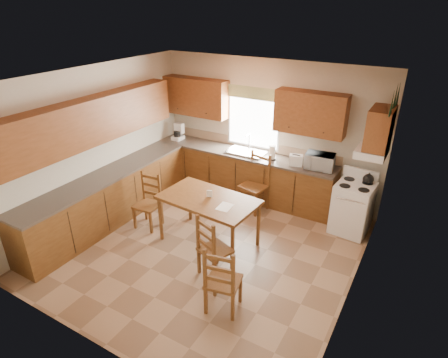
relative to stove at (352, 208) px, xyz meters
The scene contains 35 objects.
floor 2.56m from the stove, 138.24° to the right, with size 4.50×4.50×0.00m, color #927053.
ceiling 3.39m from the stove, 138.24° to the right, with size 4.50×4.50×0.00m, color #9A5028.
wall_left 4.55m from the stove, 157.88° to the right, with size 4.50×4.50×0.00m, color beige.
wall_right 1.95m from the stove, 77.57° to the right, with size 4.50×4.50×0.00m, color beige.
wall_back 2.17m from the stove, 163.09° to the left, with size 4.50×4.50×0.00m, color beige.
wall_front 4.45m from the stove, 115.57° to the right, with size 4.50×4.50×0.00m, color beige.
lower_cab_back 2.27m from the stove, behind, with size 3.75×0.60×0.88m, color brown.
lower_cab_left 4.24m from the stove, 154.48° to the right, with size 0.60×3.60×0.88m, color brown.
counter_back 2.32m from the stove, behind, with size 3.75×0.63×0.04m, color #4B4139.
counter_left 4.27m from the stove, 154.48° to the right, with size 0.63×3.60×0.04m, color #4B4139.
backsplash 2.39m from the stove, 166.01° to the left, with size 3.75×0.01×0.18m, color #9F8367.
upper_cab_back_left 3.73m from the stove, behind, with size 1.41×0.33×0.75m, color brown.
upper_cab_back_right 1.79m from the stove, 158.21° to the left, with size 1.25×0.33×0.75m, color brown.
upper_cab_left 4.59m from the stove, 155.25° to the right, with size 0.33×3.60×0.75m, color brown.
upper_cab_stove 1.48m from the stove, ahead, with size 0.33×0.62×0.62m, color brown.
range_hood 1.09m from the stove, 10.68° to the right, with size 0.44×0.62×0.12m, color white.
window_frame 2.51m from the stove, 166.05° to the left, with size 1.13×0.02×1.18m, color white.
window_pane 2.51m from the stove, 166.17° to the left, with size 1.05×0.01×1.10m, color white.
window_valance 2.76m from the stove, 166.79° to the left, with size 1.19×0.01×0.24m, color #436C30.
sink_basin 2.25m from the stove, behind, with size 0.75×0.45×0.04m, color silver.
pine_decal_a 2.00m from the stove, 46.55° to the right, with size 0.22×0.22×0.36m, color #15361C.
pine_decal_b 2.01m from the stove, ahead, with size 0.22×0.22×0.36m, color #15361C.
pine_decal_c 1.99m from the stove, 41.47° to the left, with size 0.22×0.22×0.36m, color #15361C.
stove is the anchor object (origin of this frame).
coffeemaker 3.87m from the stove, behind, with size 0.18×0.22×0.31m, color white.
paper_towel 1.75m from the stove, behind, with size 0.12×0.12×0.28m, color white.
toaster 1.29m from the stove, behind, with size 0.24×0.15×0.20m, color white.
microwave 0.99m from the stove, 160.10° to the left, with size 0.46×0.33×0.28m, color white.
dining_table 2.46m from the stove, 141.75° to the right, with size 1.54×0.88×0.82m, color brown.
chair_near_left 2.59m from the stove, 123.39° to the right, with size 0.41×0.39×0.98m, color brown.
chair_near_right 2.85m from the stove, 110.23° to the right, with size 0.42×0.40×1.00m, color brown.
chair_far_left 3.53m from the stove, 152.08° to the right, with size 0.41×0.39×0.97m, color brown.
chair_far_right 1.79m from the stove, behind, with size 0.46×0.44×1.10m, color brown.
table_paper 2.29m from the stove, 134.01° to the right, with size 0.20×0.27×0.00m, color white.
table_card 2.48m from the stove, 142.76° to the right, with size 0.09×0.02×0.12m, color white.
Camera 1 is at (2.75, -4.19, 3.66)m, focal length 30.00 mm.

